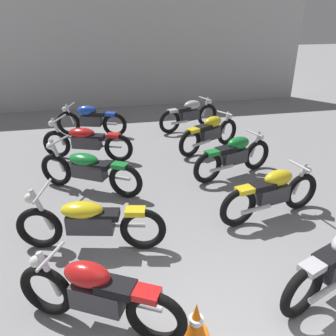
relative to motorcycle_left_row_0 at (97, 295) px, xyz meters
name	(u,v)px	position (x,y,z in m)	size (l,w,h in m)	color
back_wall	(127,54)	(1.37, 9.46, 1.34)	(12.86, 0.24, 3.60)	#BCBAB7
motorcycle_left_row_0	(97,295)	(0.00, 0.00, 0.00)	(1.78, 1.05, 0.88)	black
motorcycle_left_row_1	(89,222)	(-0.07, 1.42, -0.01)	(2.14, 0.78, 0.97)	black
motorcycle_left_row_2	(89,170)	(-0.07, 3.20, -0.01)	(1.92, 1.22, 0.97)	black
motorcycle_left_row_3	(86,141)	(-0.12, 4.76, -0.01)	(2.06, 1.00, 0.97)	black
motorcycle_left_row_4	(91,120)	(0.00, 6.43, 0.00)	(1.91, 0.74, 0.88)	black
motorcycle_right_row_1	(272,193)	(2.89, 1.64, 0.00)	(1.95, 0.64, 0.88)	black
motorcycle_right_row_2	(234,155)	(2.87, 3.25, 0.00)	(1.91, 0.75, 0.88)	black
motorcycle_right_row_3	(210,132)	(2.85, 4.73, 0.00)	(1.80, 1.00, 0.88)	black
motorcycle_right_row_4	(189,114)	(2.78, 6.38, 0.00)	(1.90, 0.77, 0.88)	black
traffic_cone	(196,324)	(0.98, -0.42, -0.20)	(0.32, 0.32, 0.54)	orange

